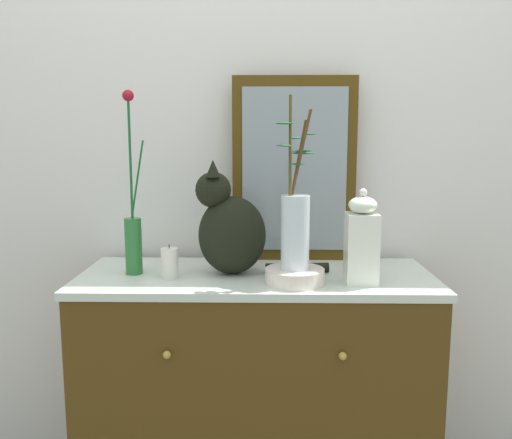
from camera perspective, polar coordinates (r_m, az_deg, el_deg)
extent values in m
cube|color=silver|center=(2.01, 0.15, 9.82)|extent=(4.40, 0.08, 2.60)
cube|color=#4A3210|center=(1.91, 0.00, -18.16)|extent=(1.13, 0.45, 0.80)
cube|color=silver|center=(1.76, 0.00, -6.19)|extent=(1.15, 0.46, 0.02)
sphere|color=#B79338|center=(1.62, -9.48, -14.04)|extent=(0.02, 0.02, 0.02)
sphere|color=#B79338|center=(1.61, 9.24, -14.18)|extent=(0.02, 0.02, 0.02)
cube|color=#4A330C|center=(1.92, 4.09, 5.32)|extent=(0.44, 0.03, 0.66)
cube|color=gray|center=(1.91, 4.12, 5.30)|extent=(0.37, 0.01, 0.58)
ellipsoid|color=black|center=(1.74, -2.55, -1.69)|extent=(0.23, 0.18, 0.26)
sphere|color=black|center=(1.71, -4.60, 3.16)|extent=(0.12, 0.12, 0.12)
cone|color=black|center=(1.68, -4.65, 5.41)|extent=(0.04, 0.04, 0.05)
cone|color=black|center=(1.74, -4.61, 5.54)|extent=(0.04, 0.04, 0.05)
cylinder|color=black|center=(1.78, 4.41, -5.16)|extent=(0.21, 0.05, 0.03)
cylinder|color=#2B6C31|center=(1.79, -12.94, -2.78)|extent=(0.05, 0.05, 0.18)
cylinder|color=#1C592E|center=(1.75, -13.25, 6.12)|extent=(0.01, 0.01, 0.37)
sphere|color=maroon|center=(1.75, -13.49, 12.74)|extent=(0.04, 0.04, 0.04)
cylinder|color=#145E25|center=(1.75, -12.55, 4.20)|extent=(0.05, 0.01, 0.25)
cylinder|color=silver|center=(1.64, 4.15, -6.04)|extent=(0.18, 0.18, 0.05)
cylinder|color=silver|center=(1.62, 4.20, -1.38)|extent=(0.09, 0.09, 0.23)
cylinder|color=#55331B|center=(1.61, 4.31, 5.03)|extent=(0.06, 0.02, 0.31)
ellipsoid|color=#225D34|center=(1.63, 4.46, 5.91)|extent=(0.05, 0.08, 0.01)
ellipsoid|color=#16632B|center=(1.64, 4.90, 7.29)|extent=(0.08, 0.07, 0.01)
ellipsoid|color=#245734|center=(1.66, 4.22, 8.68)|extent=(0.05, 0.08, 0.01)
cylinder|color=#4F3A1B|center=(1.61, 4.50, 5.59)|extent=(0.08, 0.04, 0.34)
ellipsoid|color=#1A5925|center=(1.63, 5.04, 7.06)|extent=(0.08, 0.06, 0.01)
ellipsoid|color=#20532E|center=(1.64, 5.66, 9.07)|extent=(0.06, 0.08, 0.01)
cylinder|color=#483F1B|center=(1.59, 3.66, 6.27)|extent=(0.01, 0.04, 0.38)
ellipsoid|color=#245131|center=(1.58, 2.98, 7.89)|extent=(0.06, 0.08, 0.01)
ellipsoid|color=#17622A|center=(1.59, 3.04, 10.21)|extent=(0.07, 0.08, 0.01)
cube|color=white|center=(1.66, 11.18, -3.05)|extent=(0.10, 0.10, 0.22)
ellipsoid|color=white|center=(1.64, 11.32, 1.53)|extent=(0.09, 0.09, 0.05)
sphere|color=white|center=(1.63, 11.36, 2.85)|extent=(0.02, 0.02, 0.02)
cylinder|color=silver|center=(1.71, -9.20, -4.66)|extent=(0.05, 0.05, 0.10)
cylinder|color=black|center=(1.70, -9.24, -2.86)|extent=(0.00, 0.00, 0.01)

